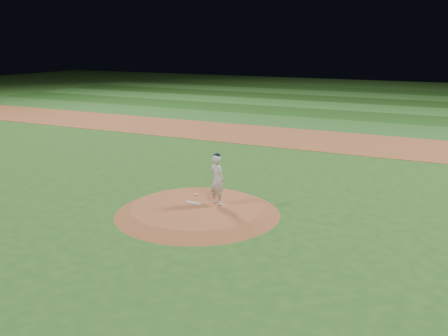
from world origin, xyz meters
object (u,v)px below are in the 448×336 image
object	(u,v)px
pitching_rubber	(194,203)
rosin_bag	(196,194)
pitcher_on_mound	(217,179)
pitchers_mound	(198,210)

from	to	relation	value
pitching_rubber	rosin_bag	distance (m)	0.89
pitching_rubber	pitcher_on_mound	world-z (taller)	pitcher_on_mound
rosin_bag	pitchers_mound	bearing A→B (deg)	-58.43
pitching_rubber	pitchers_mound	bearing A→B (deg)	-36.15
rosin_bag	pitching_rubber	bearing A→B (deg)	-65.19
pitching_rubber	rosin_bag	world-z (taller)	rosin_bag
pitching_rubber	pitcher_on_mound	xyz separation A→B (m)	(0.74, 0.27, 0.85)
pitchers_mound	pitching_rubber	xyz separation A→B (m)	(-0.25, 0.20, 0.14)
pitcher_on_mound	pitchers_mound	bearing A→B (deg)	-135.93
pitchers_mound	pitching_rubber	size ratio (longest dim) A/B	9.28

